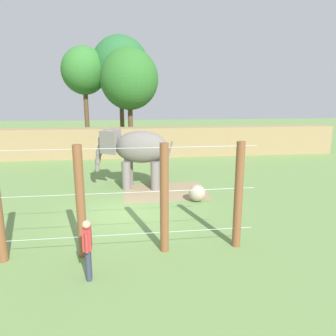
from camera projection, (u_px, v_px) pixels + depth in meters
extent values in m
plane|color=#6B8E4C|center=(126.00, 213.00, 12.93)|extent=(120.00, 120.00, 0.00)
cube|color=#937F5B|center=(165.00, 191.00, 15.99)|extent=(4.30, 3.35, 0.01)
cube|color=#997F56|center=(125.00, 142.00, 25.40)|extent=(36.00, 1.80, 2.42)
cylinder|color=slate|center=(126.00, 176.00, 16.23)|extent=(0.47, 0.47, 1.50)
cylinder|color=slate|center=(129.00, 172.00, 17.03)|extent=(0.47, 0.47, 1.50)
cylinder|color=slate|center=(155.00, 176.00, 16.17)|extent=(0.47, 0.47, 1.50)
cylinder|color=slate|center=(156.00, 172.00, 16.98)|extent=(0.47, 0.47, 1.50)
ellipsoid|color=slate|center=(141.00, 147.00, 16.28)|extent=(3.01, 1.96, 1.72)
ellipsoid|color=slate|center=(108.00, 141.00, 16.28)|extent=(1.25, 1.35, 1.24)
cube|color=slate|center=(108.00, 143.00, 15.64)|extent=(0.85, 0.64, 1.18)
cube|color=slate|center=(113.00, 140.00, 16.90)|extent=(0.96, 0.36, 1.18)
cylinder|color=slate|center=(100.00, 149.00, 16.39)|extent=(0.58, 0.43, 0.67)
cylinder|color=slate|center=(98.00, 158.00, 16.50)|extent=(0.42, 0.34, 0.63)
cylinder|color=slate|center=(97.00, 166.00, 16.60)|extent=(0.25, 0.25, 0.59)
cylinder|color=slate|center=(170.00, 149.00, 16.24)|extent=(0.34, 0.16, 0.86)
sphere|color=tan|center=(197.00, 193.00, 14.38)|extent=(0.80, 0.80, 0.80)
cylinder|color=brown|center=(81.00, 202.00, 9.05)|extent=(0.27, 0.27, 3.46)
cylinder|color=brown|center=(164.00, 199.00, 9.38)|extent=(0.27, 0.27, 3.46)
cylinder|color=brown|center=(238.00, 196.00, 9.69)|extent=(0.27, 0.27, 3.46)
cylinder|color=#B7B7BC|center=(125.00, 234.00, 9.46)|extent=(8.21, 0.02, 0.02)
cylinder|color=#B7B7BC|center=(123.00, 193.00, 9.17)|extent=(8.21, 0.02, 0.02)
cylinder|color=#B7B7BC|center=(122.00, 148.00, 8.87)|extent=(8.21, 0.02, 0.02)
cylinder|color=#33384C|center=(88.00, 265.00, 8.04)|extent=(0.15, 0.15, 0.88)
cylinder|color=#33384C|center=(89.00, 262.00, 8.20)|extent=(0.15, 0.15, 0.88)
cube|color=#B23333|center=(87.00, 239.00, 7.96)|extent=(0.24, 0.37, 0.56)
sphere|color=tan|center=(86.00, 225.00, 7.87)|extent=(0.22, 0.22, 0.22)
cylinder|color=#B23333|center=(86.00, 243.00, 7.73)|extent=(0.09, 0.09, 0.54)
cylinder|color=#B23333|center=(88.00, 235.00, 8.19)|extent=(0.09, 0.09, 0.54)
cube|color=black|center=(85.00, 242.00, 8.25)|extent=(0.02, 0.07, 0.14)
cylinder|color=brown|center=(131.00, 128.00, 28.01)|extent=(0.44, 0.44, 4.28)
ellipsoid|color=#2D6B28|center=(129.00, 79.00, 27.06)|extent=(5.14, 5.14, 5.39)
cylinder|color=brown|center=(122.00, 119.00, 31.45)|extent=(0.44, 0.44, 5.50)
ellipsoid|color=#286633|center=(120.00, 66.00, 30.31)|extent=(5.65, 5.65, 5.93)
cylinder|color=brown|center=(87.00, 119.00, 30.14)|extent=(0.44, 0.44, 5.56)
ellipsoid|color=#33752D|center=(84.00, 71.00, 29.13)|extent=(4.28, 4.28, 4.50)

